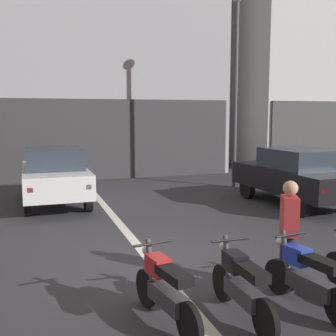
% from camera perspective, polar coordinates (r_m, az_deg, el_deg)
% --- Properties ---
extents(ground_plane, '(120.00, 120.00, 0.00)m').
position_cam_1_polar(ground_plane, '(7.73, -2.37, -12.51)').
color(ground_plane, '#333338').
extents(lane_centre_line, '(0.20, 18.00, 0.01)m').
position_cam_1_polar(lane_centre_line, '(13.40, -9.52, -4.00)').
color(lane_centre_line, silver).
rests_on(lane_centre_line, ground).
extents(building_mid_block, '(10.90, 9.16, 14.89)m').
position_cam_1_polar(building_mid_block, '(22.03, -10.84, 19.88)').
color(building_mid_block, '#9E9EA3').
rests_on(building_mid_block, ground).
extents(building_far_right, '(8.23, 9.75, 17.23)m').
position_cam_1_polar(building_far_right, '(26.36, 16.16, 20.22)').
color(building_far_right, silver).
rests_on(building_far_right, ground).
extents(car_white_crossing_near, '(1.78, 4.11, 1.64)m').
position_cam_1_polar(car_white_crossing_near, '(12.61, -15.16, -0.81)').
color(car_white_crossing_near, black).
rests_on(car_white_crossing_near, ground).
extents(car_black_parked_kerbside, '(1.93, 4.17, 1.64)m').
position_cam_1_polar(car_black_parked_kerbside, '(12.61, 16.96, -0.87)').
color(car_black_parked_kerbside, black).
rests_on(car_black_parked_kerbside, ground).
extents(car_silver_down_street, '(1.79, 4.11, 1.64)m').
position_cam_1_polar(car_silver_down_street, '(20.86, -7.96, 2.54)').
color(car_silver_down_street, black).
rests_on(car_silver_down_street, ground).
extents(street_lamp, '(0.36, 0.36, 6.79)m').
position_cam_1_polar(street_lamp, '(15.23, 9.22, 12.97)').
color(street_lamp, '#47474C').
rests_on(street_lamp, ground).
extents(motorcycle_red_row_leftmost, '(0.55, 1.66, 0.98)m').
position_cam_1_polar(motorcycle_red_row_leftmost, '(5.45, -0.41, -16.12)').
color(motorcycle_red_row_leftmost, black).
rests_on(motorcycle_red_row_leftmost, ground).
extents(motorcycle_black_row_left_mid, '(0.55, 1.67, 0.98)m').
position_cam_1_polar(motorcycle_black_row_left_mid, '(5.65, 9.94, -15.36)').
color(motorcycle_black_row_left_mid, black).
rests_on(motorcycle_black_row_left_mid, ground).
extents(motorcycle_blue_row_centre, '(0.55, 1.66, 0.98)m').
position_cam_1_polar(motorcycle_blue_row_centre, '(6.10, 18.37, -13.86)').
color(motorcycle_blue_row_centre, black).
rests_on(motorcycle_blue_row_centre, ground).
extents(person_by_motorcycles, '(0.35, 0.42, 1.67)m').
position_cam_1_polar(person_by_motorcycles, '(6.48, 16.08, -8.80)').
color(person_by_motorcycles, '#23232D').
rests_on(person_by_motorcycles, ground).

